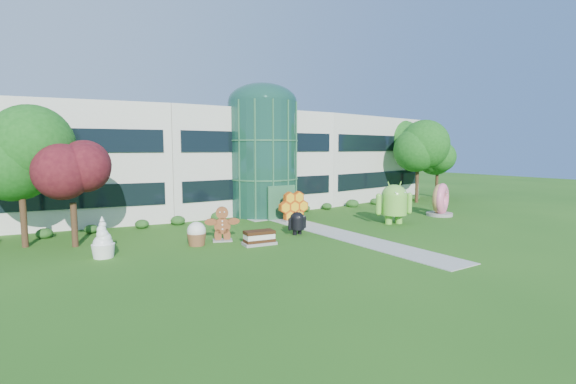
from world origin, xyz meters
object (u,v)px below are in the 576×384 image
android_green (394,201)px  gingerbread (222,224)px  android_black (297,221)px  donut (440,199)px

android_green → gingerbread: (-13.70, 1.70, -0.69)m
android_black → donut: (14.88, -0.23, 0.52)m
donut → gingerbread: 20.01m
donut → gingerbread: (-19.97, 1.19, -0.32)m
android_black → gingerbread: bearing=163.4°
android_green → gingerbread: size_ratio=1.50×
android_green → android_black: (-8.60, 0.74, -0.89)m
donut → android_green: bearing=161.5°
android_black → gingerbread: size_ratio=0.76×
android_green → donut: bearing=23.3°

